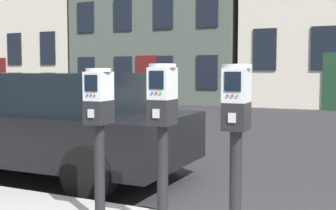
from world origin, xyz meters
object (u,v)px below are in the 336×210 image
Objects in this scene: parking_meter_near_kerb at (99,117)px; parked_car_dark_hatchback at (37,122)px; parking_meter_twin_adjacent at (162,117)px; parking_meter_end_of_row at (236,122)px.

parked_car_dark_hatchback is (-2.14, 1.61, -0.31)m from parking_meter_near_kerb.
parked_car_dark_hatchback is (-2.75, 1.61, -0.34)m from parking_meter_twin_adjacent.
parking_meter_near_kerb is 1.21m from parking_meter_end_of_row.
parking_meter_end_of_row is (0.60, -0.00, -0.00)m from parking_meter_twin_adjacent.
parking_meter_twin_adjacent is 1.01× the size of parking_meter_end_of_row.
parking_meter_end_of_row is at bearing 153.44° from parked_car_dark_hatchback.
parking_meter_near_kerb is at bearing -92.88° from parking_meter_end_of_row.
parking_meter_near_kerb is 0.60m from parking_meter_twin_adjacent.
parked_car_dark_hatchback is at bearing -123.26° from parking_meter_twin_adjacent.
parking_meter_end_of_row is (1.21, 0.00, 0.02)m from parking_meter_near_kerb.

